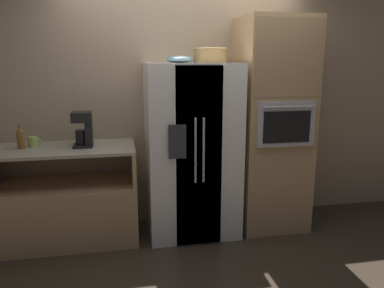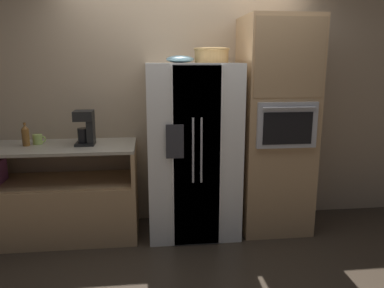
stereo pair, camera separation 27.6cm
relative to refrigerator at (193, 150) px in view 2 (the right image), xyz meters
The scene contains 10 objects.
ground_plane 0.87m from the refrigerator, 110.09° to the right, with size 20.00×20.00×0.00m, color #382D23.
wall_back 0.66m from the refrigerator, 94.63° to the left, with size 12.00×0.06×2.80m.
counter_left 1.41m from the refrigerator, behind, with size 1.47×0.66×0.94m.
refrigerator is the anchor object (origin of this frame).
wall_oven 0.88m from the refrigerator, ahead, with size 0.70×0.73×2.17m.
wicker_basket 0.96m from the refrigerator, 12.61° to the left, with size 0.35×0.35×0.14m.
fruit_bowl 0.91m from the refrigerator, behind, with size 0.26×0.26×0.07m.
bottle_tall 1.63m from the refrigerator, behind, with size 0.07×0.07×0.23m.
mug 1.53m from the refrigerator, behind, with size 0.13×0.09×0.10m.
coffee_maker 1.07m from the refrigerator, behind, with size 0.18×0.19×0.34m.
Camera 2 is at (-0.39, -3.56, 1.74)m, focal length 35.00 mm.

